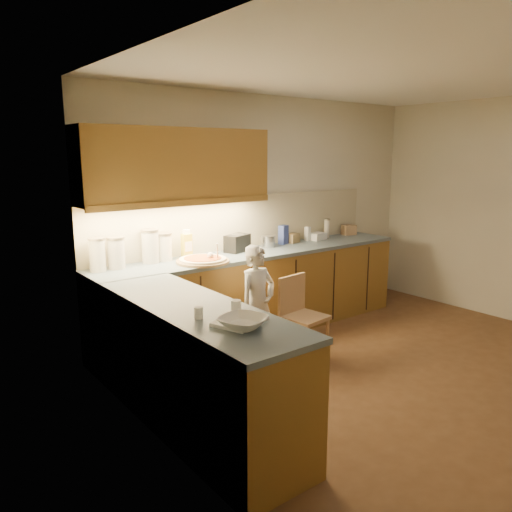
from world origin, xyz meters
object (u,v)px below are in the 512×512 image
oil_jug (187,245)px  toaster (237,243)px  child (258,305)px  pizza_on_board (203,260)px  wooden_chair (300,312)px

oil_jug → toaster: size_ratio=0.90×
child → oil_jug: 0.97m
pizza_on_board → oil_jug: 0.30m
child → oil_jug: bearing=103.5°
pizza_on_board → wooden_chair: bearing=-47.8°
pizza_on_board → toaster: size_ratio=1.60×
oil_jug → toaster: bearing=-3.1°
toaster → pizza_on_board: bearing=-176.5°
oil_jug → toaster: (0.60, -0.03, -0.04)m
wooden_chair → oil_jug: oil_jug is taller
child → toaster: child is taller
pizza_on_board → child: 0.69m
pizza_on_board → toaster: pizza_on_board is taller
toaster → oil_jug: bearing=157.8°
wooden_chair → toaster: size_ratio=2.51×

